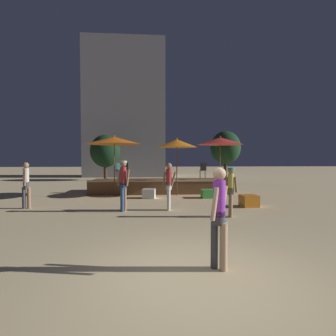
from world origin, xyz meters
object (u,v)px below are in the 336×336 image
object	(u,v)px
person_0	(219,214)
background_tree_1	(105,151)
patio_umbrella_1	(114,141)
person_1	(123,182)
person_3	(26,183)
cube_seat_2	(149,194)
person_4	(231,190)
bistro_chair_0	(126,169)
patio_umbrella_0	(177,143)
cube_seat_0	(249,201)
person_2	(169,184)
cube_seat_1	(208,194)
background_tree_0	(225,148)
bistro_chair_1	(203,169)
bistro_chair_2	(120,169)
patio_umbrella_2	(220,141)
frisbee_disc	(223,221)

from	to	relation	value
person_0	background_tree_1	bearing A→B (deg)	-34.22
patio_umbrella_1	person_1	size ratio (longest dim) A/B	1.68
person_3	background_tree_1	world-z (taller)	background_tree_1
cube_seat_2	background_tree_1	world-z (taller)	background_tree_1
person_4	bistro_chair_0	distance (m)	8.38
patio_umbrella_0	person_0	xyz separation A→B (m)	(-0.24, -9.21, -1.75)
cube_seat_0	person_2	bearing A→B (deg)	-171.57
cube_seat_0	person_1	size ratio (longest dim) A/B	0.36
bistro_chair_0	background_tree_1	distance (m)	8.61
person_4	cube_seat_1	bearing A→B (deg)	-162.37
person_0	patio_umbrella_1	bearing A→B (deg)	-31.02
person_2	background_tree_0	world-z (taller)	background_tree_0
person_1	background_tree_0	bearing A→B (deg)	-4.99
patio_umbrella_0	person_2	bearing A→B (deg)	-100.33
person_4	bistro_chair_0	size ratio (longest dim) A/B	1.81
patio_umbrella_0	cube_seat_2	distance (m)	3.02
cube_seat_0	bistro_chair_1	size ratio (longest dim) A/B	0.75
bistro_chair_2	patio_umbrella_2	bearing A→B (deg)	-63.88
background_tree_1	frisbee_disc	bearing A→B (deg)	-69.10
bistro_chair_1	bistro_chair_0	bearing A→B (deg)	-5.49
person_4	frisbee_disc	bearing A→B (deg)	-13.46
patio_umbrella_1	background_tree_0	xyz separation A→B (m)	(8.19, 8.12, 0.00)
bistro_chair_0	patio_umbrella_2	bearing A→B (deg)	170.41
person_2	bistro_chair_1	world-z (taller)	person_2
bistro_chair_2	background_tree_0	distance (m)	10.72
cube_seat_0	person_4	xyz separation A→B (m)	(-1.31, -1.75, 0.67)
patio_umbrella_0	bistro_chair_1	bearing A→B (deg)	42.15
patio_umbrella_1	bistro_chair_1	xyz separation A→B (m)	(4.93, 1.61, -1.52)
bistro_chair_0	person_3	bearing A→B (deg)	68.23
patio_umbrella_1	bistro_chair_0	bearing A→B (deg)	80.19
person_3	background_tree_1	bearing A→B (deg)	-105.78
patio_umbrella_1	background_tree_0	bearing A→B (deg)	44.76
person_1	frisbee_disc	size ratio (longest dim) A/B	7.26
cube_seat_1	frisbee_disc	distance (m)	4.93
patio_umbrella_0	patio_umbrella_1	xyz separation A→B (m)	(-3.22, -0.05, 0.13)
patio_umbrella_0	bistro_chair_0	world-z (taller)	patio_umbrella_0
cube_seat_2	bistro_chair_2	xyz separation A→B (m)	(-1.64, 2.05, 1.10)
cube_seat_2	bistro_chair_2	bearing A→B (deg)	128.69
bistro_chair_2	background_tree_1	xyz separation A→B (m)	(-2.28, 9.06, 1.28)
patio_umbrella_0	person_4	world-z (taller)	patio_umbrella_0
bistro_chair_0	frisbee_disc	size ratio (longest dim) A/B	3.51
patio_umbrella_0	cube_seat_1	world-z (taller)	patio_umbrella_0
patio_umbrella_1	bistro_chair_0	xyz separation A→B (m)	(0.38, 2.17, -1.52)
person_3	bistro_chair_0	distance (m)	6.29
patio_umbrella_0	cube_seat_0	size ratio (longest dim) A/B	4.46
person_3	background_tree_0	bearing A→B (deg)	-147.08
patio_umbrella_2	cube_seat_0	bearing A→B (deg)	-87.17
bistro_chair_0	background_tree_1	bearing A→B (deg)	-62.40
person_2	bistro_chair_2	size ratio (longest dim) A/B	1.96
person_4	frisbee_disc	distance (m)	1.22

